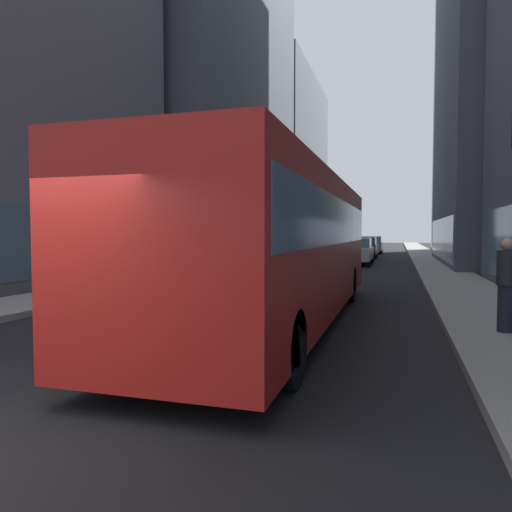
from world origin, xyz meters
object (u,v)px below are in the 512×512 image
Objects in this scene: transit_bus at (280,240)px; car_black_suv at (365,248)px; car_silver_sedan at (357,251)px; car_grey_wagon at (371,245)px; car_red_coupe at (316,247)px; pedestrian_in_coat at (506,284)px; car_yellow_taxi at (327,245)px; car_blue_hatchback at (295,256)px; dalmatian_dog at (66,330)px.

transit_bus is 2.44× the size of car_black_suv.
car_grey_wagon is at bearing 90.00° from car_silver_sedan.
transit_bus is 2.90× the size of car_red_coupe.
car_silver_sedan is 20.26m from pedestrian_in_coat.
car_red_coupe is at bearing -118.96° from car_grey_wagon.
car_black_suv is at bearing 90.00° from transit_bus.
car_silver_sedan is 1.03× the size of car_grey_wagon.
car_yellow_taxi is at bearing 116.06° from car_black_suv.
car_blue_hatchback is (-2.40, -13.96, -0.00)m from car_black_suv.
car_silver_sedan is at bearing 70.35° from car_blue_hatchback.
car_blue_hatchback is 2.49× the size of pedestrian_in_coat.
car_silver_sedan and car_black_suv have the same top height.
pedestrian_in_coat is (4.29, -35.92, 0.19)m from car_grey_wagon.
car_silver_sedan is 0.99× the size of car_yellow_taxi.
car_blue_hatchback is at bearing 100.76° from transit_bus.
car_red_coupe is at bearing -90.00° from car_yellow_taxi.
dalmatian_dog is at bearing -86.81° from car_red_coupe.
pedestrian_in_coat reaches higher than car_silver_sedan.
car_grey_wagon is (4.00, 7.23, 0.01)m from car_red_coupe.
car_black_suv is (0.00, 26.59, -0.95)m from transit_bus.
car_silver_sedan is at bearing 84.64° from dalmatian_dog.
car_black_suv is at bearing 80.25° from car_blue_hatchback.
car_red_coupe and car_black_suv have the same top height.
car_silver_sedan is (4.00, -8.89, 0.00)m from car_red_coupe.
car_grey_wagon is at bearing 86.82° from dalmatian_dog.
transit_bus reaches higher than car_yellow_taxi.
car_yellow_taxi and car_grey_wagon have the same top height.
transit_bus is at bearing -90.00° from car_silver_sedan.
pedestrian_in_coat is (6.49, 3.65, 0.50)m from dalmatian_dog.
pedestrian_in_coat is at bearing -83.19° from car_grey_wagon.
car_red_coupe and car_grey_wagon have the same top height.
pedestrian_in_coat is (4.29, -27.04, 0.19)m from car_black_suv.
dalmatian_dog is (1.80, -38.87, -0.31)m from car_yellow_taxi.
car_red_coupe reaches higher than dalmatian_dog.
car_silver_sedan is 1.12× the size of car_blue_hatchback.
car_grey_wagon is (0.00, 8.88, 0.00)m from car_black_suv.
car_black_suv is 1.03× the size of car_grey_wagon.
transit_bus reaches higher than pedestrian_in_coat.
car_yellow_taxi is 4.95× the size of dalmatian_dog.
car_blue_hatchback is 0.92× the size of car_grey_wagon.
car_yellow_taxi is (-4.00, 34.77, -0.95)m from transit_bus.
car_black_suv is 0.99× the size of car_yellow_taxi.
car_yellow_taxi is (-1.60, 22.14, 0.00)m from car_blue_hatchback.
car_blue_hatchback and car_yellow_taxi have the same top height.
car_grey_wagon is (0.00, 35.47, -0.95)m from transit_bus.
car_silver_sedan and car_yellow_taxi have the same top height.
pedestrian_in_coat is at bearing 29.36° from dalmatian_dog.
car_black_suv is 2.80× the size of pedestrian_in_coat.
car_silver_sedan is 7.24m from car_black_suv.
car_black_suv is (4.00, -1.65, 0.00)m from car_red_coupe.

